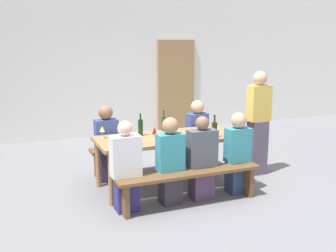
{
  "coord_description": "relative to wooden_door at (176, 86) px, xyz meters",
  "views": [
    {
      "loc": [
        -2.13,
        -5.12,
        2.09
      ],
      "look_at": [
        0.0,
        0.0,
        0.9
      ],
      "focal_mm": 42.8,
      "sensor_mm": 36.0,
      "label": 1
    }
  ],
  "objects": [
    {
      "name": "ground_plane",
      "position": [
        -1.62,
        -3.42,
        -1.05
      ],
      "size": [
        24.0,
        24.0,
        0.0
      ],
      "primitive_type": "plane",
      "color": "slate"
    },
    {
      "name": "back_wall",
      "position": [
        -1.62,
        0.14,
        0.55
      ],
      "size": [
        14.0,
        0.2,
        3.2
      ],
      "primitive_type": "cube",
      "color": "silver",
      "rests_on": "ground"
    },
    {
      "name": "wooden_door",
      "position": [
        0.0,
        0.0,
        0.0
      ],
      "size": [
        0.9,
        0.06,
        2.1
      ],
      "primitive_type": "cube",
      "color": "#9E7247",
      "rests_on": "ground"
    },
    {
      "name": "tasting_table",
      "position": [
        -1.62,
        -3.42,
        -0.38
      ],
      "size": [
        2.04,
        0.86,
        0.75
      ],
      "color": "#9E7247",
      "rests_on": "ground"
    },
    {
      "name": "bench_near",
      "position": [
        -1.62,
        -4.15,
        -0.7
      ],
      "size": [
        1.94,
        0.3,
        0.45
      ],
      "color": "brown",
      "rests_on": "ground"
    },
    {
      "name": "bench_far",
      "position": [
        -1.62,
        -2.69,
        -0.7
      ],
      "size": [
        1.94,
        0.3,
        0.45
      ],
      "color": "brown",
      "rests_on": "ground"
    },
    {
      "name": "wine_bottle_0",
      "position": [
        -1.05,
        -3.74,
        -0.18
      ],
      "size": [
        0.08,
        0.08,
        0.32
      ],
      "color": "#332814",
      "rests_on": "tasting_table"
    },
    {
      "name": "wine_bottle_1",
      "position": [
        -1.97,
        -3.23,
        -0.18
      ],
      "size": [
        0.07,
        0.07,
        0.32
      ],
      "color": "#143319",
      "rests_on": "tasting_table"
    },
    {
      "name": "wine_bottle_2",
      "position": [
        -1.55,
        -3.06,
        -0.18
      ],
      "size": [
        0.07,
        0.07,
        0.31
      ],
      "color": "#234C2D",
      "rests_on": "tasting_table"
    },
    {
      "name": "wine_glass_0",
      "position": [
        -1.88,
        -3.55,
        -0.17
      ],
      "size": [
        0.07,
        0.07,
        0.18
      ],
      "color": "silver",
      "rests_on": "tasting_table"
    },
    {
      "name": "wine_glass_1",
      "position": [
        -2.15,
        -3.66,
        -0.19
      ],
      "size": [
        0.08,
        0.08,
        0.15
      ],
      "color": "silver",
      "rests_on": "tasting_table"
    },
    {
      "name": "wine_glass_2",
      "position": [
        -1.64,
        -3.42,
        -0.18
      ],
      "size": [
        0.07,
        0.07,
        0.17
      ],
      "color": "silver",
      "rests_on": "tasting_table"
    },
    {
      "name": "wine_glass_3",
      "position": [
        -2.51,
        -3.18,
        -0.17
      ],
      "size": [
        0.08,
        0.08,
        0.18
      ],
      "color": "silver",
      "rests_on": "tasting_table"
    },
    {
      "name": "wine_glass_4",
      "position": [
        -1.6,
        -3.24,
        -0.19
      ],
      "size": [
        0.06,
        0.06,
        0.16
      ],
      "color": "silver",
      "rests_on": "tasting_table"
    },
    {
      "name": "seated_guest_near_0",
      "position": [
        -2.43,
        -4.0,
        -0.51
      ],
      "size": [
        0.37,
        0.24,
        1.14
      ],
      "rotation": [
        0.0,
        0.0,
        1.57
      ],
      "color": "navy",
      "rests_on": "ground"
    },
    {
      "name": "seated_guest_near_1",
      "position": [
        -1.83,
        -4.0,
        -0.5
      ],
      "size": [
        0.34,
        0.24,
        1.14
      ],
      "rotation": [
        0.0,
        0.0,
        1.57
      ],
      "color": "#39303A",
      "rests_on": "ground"
    },
    {
      "name": "seated_guest_near_2",
      "position": [
        -1.38,
        -4.0,
        -0.52
      ],
      "size": [
        0.39,
        0.24,
        1.12
      ],
      "rotation": [
        0.0,
        0.0,
        1.57
      ],
      "color": "#573B5E",
      "rests_on": "ground"
    },
    {
      "name": "seated_guest_near_3",
      "position": [
        -0.83,
        -4.0,
        -0.5
      ],
      "size": [
        0.33,
        0.24,
        1.14
      ],
      "rotation": [
        0.0,
        0.0,
        1.57
      ],
      "color": "navy",
      "rests_on": "ground"
    },
    {
      "name": "seated_guest_far_0",
      "position": [
        -2.38,
        -2.84,
        -0.49
      ],
      "size": [
        0.33,
        0.24,
        1.16
      ],
      "rotation": [
        0.0,
        0.0,
        -1.57
      ],
      "color": "#3F334D",
      "rests_on": "ground"
    },
    {
      "name": "seated_guest_far_1",
      "position": [
        -0.87,
        -2.84,
        -0.49
      ],
      "size": [
        0.33,
        0.24,
        1.15
      ],
      "rotation": [
        0.0,
        0.0,
        -1.57
      ],
      "color": "#462C72",
      "rests_on": "ground"
    },
    {
      "name": "standing_host",
      "position": [
        -0.09,
        -3.42,
        -0.24
      ],
      "size": [
        0.34,
        0.24,
        1.63
      ],
      "rotation": [
        0.0,
        0.0,
        3.14
      ],
      "color": "#56495D",
      "rests_on": "ground"
    }
  ]
}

